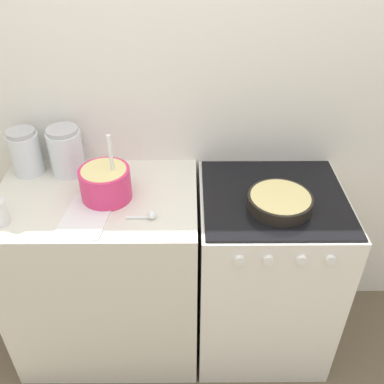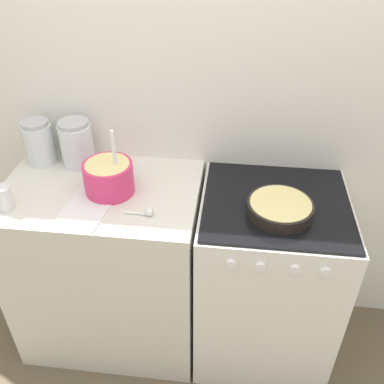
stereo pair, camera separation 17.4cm
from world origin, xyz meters
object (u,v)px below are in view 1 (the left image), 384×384
(mixing_bowl, at_px, (105,182))
(storage_jar_middle, at_px, (67,154))
(stove, at_px, (264,273))
(baking_pan, at_px, (280,201))
(storage_jar_left, at_px, (26,155))

(mixing_bowl, relative_size, storage_jar_middle, 1.34)
(mixing_bowl, bearing_deg, stove, 0.35)
(stove, xyz_separation_m, storage_jar_middle, (-0.91, 0.20, 0.56))
(stove, distance_m, baking_pan, 0.50)
(baking_pan, xyz_separation_m, storage_jar_middle, (-0.91, 0.27, 0.07))
(storage_jar_left, bearing_deg, storage_jar_middle, -0.00)
(storage_jar_left, bearing_deg, baking_pan, -13.81)
(stove, bearing_deg, storage_jar_middle, 167.84)
(baking_pan, bearing_deg, mixing_bowl, 174.44)
(mixing_bowl, height_order, storage_jar_left, mixing_bowl)
(baking_pan, bearing_deg, storage_jar_left, 166.19)
(baking_pan, height_order, storage_jar_left, storage_jar_left)
(stove, relative_size, mixing_bowl, 3.19)
(mixing_bowl, xyz_separation_m, baking_pan, (0.71, -0.07, -0.05))
(baking_pan, distance_m, storage_jar_middle, 0.95)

